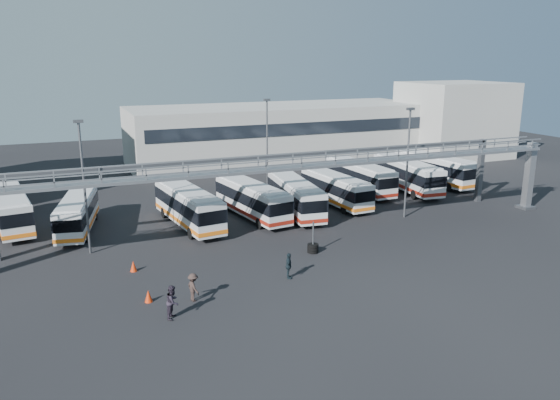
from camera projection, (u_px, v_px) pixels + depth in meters
name	position (u px, v px, depth m)	size (l,w,h in m)	color
ground	(324.00, 259.00, 40.62)	(140.00, 140.00, 0.00)	black
gantry	(293.00, 172.00, 44.48)	(51.40, 5.15, 7.10)	gray
warehouse	(279.00, 134.00, 78.01)	(42.00, 14.00, 8.00)	#9E9E99
building_right	(454.00, 120.00, 81.88)	(14.00, 12.00, 11.00)	#B2B2AD
light_pole_left	(84.00, 180.00, 40.41)	(0.70, 0.35, 10.21)	#4C4F54
light_pole_mid	(408.00, 157.00, 49.86)	(0.70, 0.35, 10.21)	#4C4F54
light_pole_back	(267.00, 140.00, 60.32)	(0.70, 0.35, 10.21)	#4C4F54
bus_0	(11.00, 208.00, 47.46)	(4.06, 11.14, 3.31)	silver
bus_1	(77.00, 212.00, 46.76)	(4.20, 10.25, 3.03)	silver
bus_3	(188.00, 206.00, 48.18)	(3.96, 11.35, 3.38)	silver
bus_4	(252.00, 199.00, 50.72)	(4.05, 11.01, 3.27)	silver
bus_5	(295.00, 196.00, 51.87)	(3.64, 11.06, 3.30)	silver
bus_6	(336.00, 188.00, 55.15)	(3.12, 10.36, 3.10)	silver
bus_7	(359.00, 176.00, 60.30)	(2.92, 11.03, 3.33)	silver
bus_8	(407.00, 174.00, 60.91)	(3.57, 11.57, 3.46)	silver
bus_9	(434.00, 168.00, 64.18)	(3.86, 11.58, 3.45)	silver
pedestrian_b	(173.00, 302.00, 31.26)	(0.96, 0.75, 1.98)	#261F2B
pedestrian_c	(193.00, 287.00, 33.47)	(1.16, 0.66, 1.79)	#322521
pedestrian_d	(289.00, 266.00, 36.88)	(1.06, 0.44, 1.80)	black
cone_left	(148.00, 296.00, 33.45)	(0.49, 0.49, 0.77)	red
cone_right	(133.00, 266.00, 38.24)	(0.48, 0.48, 0.76)	red
tire_stack	(313.00, 247.00, 41.90)	(0.86, 0.86, 2.47)	black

